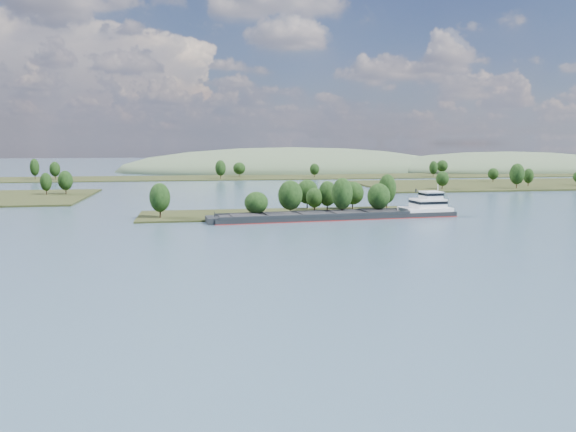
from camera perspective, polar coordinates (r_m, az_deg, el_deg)
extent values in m
plane|color=#384B61|center=(143.19, 3.02, -2.84)|extent=(1800.00, 1800.00, 0.00)
cube|color=black|center=(201.50, -0.71, 0.14)|extent=(100.00, 30.00, 1.20)
cylinder|color=black|center=(195.54, 5.50, 0.70)|extent=(0.50, 0.50, 4.27)
ellipsoid|color=black|center=(194.99, 5.52, 2.28)|extent=(7.41, 7.41, 10.98)
cylinder|color=black|center=(214.97, 1.96, 1.25)|extent=(0.50, 0.50, 3.66)
ellipsoid|color=black|center=(214.52, 1.97, 2.48)|extent=(8.60, 8.60, 9.40)
cylinder|color=black|center=(193.92, 0.23, 0.64)|extent=(0.50, 0.50, 4.01)
ellipsoid|color=black|center=(193.39, 0.23, 2.14)|extent=(8.63, 8.63, 10.32)
cylinder|color=black|center=(206.15, 2.71, 0.87)|extent=(0.50, 0.50, 2.86)
ellipsoid|color=black|center=(205.77, 2.71, 1.87)|extent=(6.38, 6.38, 7.35)
cylinder|color=black|center=(188.79, -3.23, 0.27)|extent=(0.50, 0.50, 2.88)
ellipsoid|color=black|center=(188.37, -3.24, 1.37)|extent=(8.10, 8.10, 7.41)
cylinder|color=black|center=(193.50, -12.85, 0.41)|extent=(0.50, 0.50, 3.84)
ellipsoid|color=black|center=(192.99, -12.89, 1.85)|extent=(7.00, 7.00, 9.87)
cylinder|color=black|center=(207.43, 4.01, 1.01)|extent=(0.50, 0.50, 3.66)
ellipsoid|color=black|center=(206.97, 4.02, 2.29)|extent=(6.81, 6.81, 9.42)
cylinder|color=black|center=(216.86, 10.01, 1.28)|extent=(0.50, 0.50, 4.35)
ellipsoid|color=black|center=(216.36, 10.04, 2.74)|extent=(6.82, 6.82, 11.19)
cylinder|color=black|center=(200.50, 9.18, 0.70)|extent=(0.50, 0.50, 3.57)
ellipsoid|color=black|center=(200.03, 9.20, 1.99)|extent=(8.09, 8.09, 9.19)
cylinder|color=black|center=(215.09, 6.59, 1.17)|extent=(0.50, 0.50, 3.42)
ellipsoid|color=black|center=(214.67, 6.61, 2.33)|extent=(8.45, 8.45, 8.79)
cylinder|color=black|center=(295.54, -21.63, 2.45)|extent=(0.50, 0.50, 3.77)
ellipsoid|color=black|center=(295.21, -21.68, 3.38)|extent=(7.10, 7.10, 9.69)
cylinder|color=black|center=(296.41, -23.33, 2.36)|extent=(0.50, 0.50, 3.47)
ellipsoid|color=black|center=(296.10, -23.37, 3.21)|extent=(5.52, 5.52, 8.93)
cylinder|color=black|center=(316.98, 15.39, 2.95)|extent=(0.50, 0.50, 3.17)
ellipsoid|color=black|center=(316.72, 15.42, 3.68)|extent=(6.97, 6.97, 8.15)
cylinder|color=black|center=(334.13, 22.20, 3.00)|extent=(0.50, 0.50, 4.51)
ellipsoid|color=black|center=(333.79, 22.24, 3.98)|extent=(8.05, 8.05, 11.59)
cylinder|color=black|center=(354.40, 23.21, 3.08)|extent=(0.50, 0.50, 3.39)
ellipsoid|color=black|center=(354.14, 23.25, 3.77)|extent=(5.82, 5.82, 8.70)
cylinder|color=black|center=(385.90, 20.11, 3.50)|extent=(0.50, 0.50, 2.94)
ellipsoid|color=black|center=(385.70, 20.13, 4.05)|extent=(6.84, 6.84, 7.57)
cube|color=black|center=(419.39, -5.39, 3.88)|extent=(900.00, 60.00, 1.20)
cylinder|color=black|center=(430.27, -24.30, 3.74)|extent=(0.50, 0.50, 4.71)
ellipsoid|color=black|center=(430.00, -24.35, 4.53)|extent=(6.34, 6.34, 12.12)
cylinder|color=black|center=(436.96, 14.54, 4.15)|extent=(0.50, 0.50, 3.88)
ellipsoid|color=black|center=(436.73, 14.56, 4.79)|extent=(6.30, 6.30, 9.98)
cylinder|color=black|center=(423.88, -4.96, 4.24)|extent=(0.50, 0.50, 3.56)
ellipsoid|color=black|center=(423.66, -4.97, 4.85)|extent=(9.32, 9.32, 9.15)
cylinder|color=black|center=(478.27, 15.38, 4.37)|extent=(0.50, 0.50, 3.73)
ellipsoid|color=black|center=(478.06, 15.40, 4.94)|extent=(9.09, 9.09, 9.60)
cylinder|color=black|center=(422.51, -22.57, 3.73)|extent=(0.50, 0.50, 4.04)
ellipsoid|color=black|center=(422.26, -22.60, 4.42)|extent=(7.30, 7.30, 10.39)
cylinder|color=black|center=(418.40, 2.71, 4.20)|extent=(0.50, 0.50, 3.32)
ellipsoid|color=black|center=(418.19, 2.72, 4.78)|extent=(7.26, 7.26, 8.53)
cylinder|color=black|center=(400.44, -6.86, 4.09)|extent=(0.50, 0.50, 4.32)
ellipsoid|color=black|center=(400.17, -6.87, 4.87)|extent=(7.60, 7.60, 11.11)
ellipsoid|color=#3F5138|center=(568.29, 21.24, 4.32)|extent=(260.00, 140.00, 36.00)
ellipsoid|color=#3F5138|center=(526.03, 0.34, 4.61)|extent=(320.00, 160.00, 44.00)
cube|color=black|center=(191.27, 5.06, -0.11)|extent=(85.21, 17.92, 2.33)
cube|color=maroon|center=(191.34, 5.06, -0.26)|extent=(85.44, 18.15, 0.26)
cube|color=black|center=(193.34, 2.18, 0.43)|extent=(65.36, 6.15, 0.85)
cube|color=black|center=(183.52, 3.12, 0.05)|extent=(65.36, 6.15, 0.85)
cube|color=black|center=(188.44, 2.64, 0.20)|extent=(64.05, 15.02, 0.32)
cube|color=black|center=(182.89, -4.34, 0.07)|extent=(10.24, 9.47, 0.37)
cube|color=black|center=(185.30, -0.80, 0.18)|extent=(10.24, 9.47, 0.37)
cube|color=black|center=(188.40, 2.64, 0.30)|extent=(10.24, 9.47, 0.37)
cube|color=black|center=(192.16, 5.95, 0.40)|extent=(10.24, 9.47, 0.37)
cube|color=black|center=(196.53, 9.13, 0.50)|extent=(10.24, 9.47, 0.37)
cube|color=black|center=(181.41, -7.79, -0.43)|extent=(3.99, 9.76, 2.12)
cylinder|color=black|center=(181.34, -7.46, 0.05)|extent=(0.28, 0.28, 2.33)
cube|color=silver|center=(204.39, 13.75, 0.69)|extent=(17.74, 11.59, 1.27)
cube|color=silver|center=(204.67, 14.03, 1.29)|extent=(11.27, 9.35, 3.17)
cube|color=black|center=(204.63, 14.03, 1.41)|extent=(11.50, 9.58, 0.95)
cube|color=silver|center=(204.92, 14.31, 2.06)|extent=(6.88, 6.88, 2.33)
cube|color=black|center=(204.88, 14.32, 2.18)|extent=(7.10, 7.10, 0.85)
cube|color=silver|center=(204.81, 14.32, 2.41)|extent=(7.33, 7.33, 0.21)
cylinder|color=silver|center=(206.00, 14.98, 2.77)|extent=(0.23, 0.23, 2.75)
cylinder|color=black|center=(205.58, 12.87, 2.53)|extent=(0.57, 0.57, 1.27)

